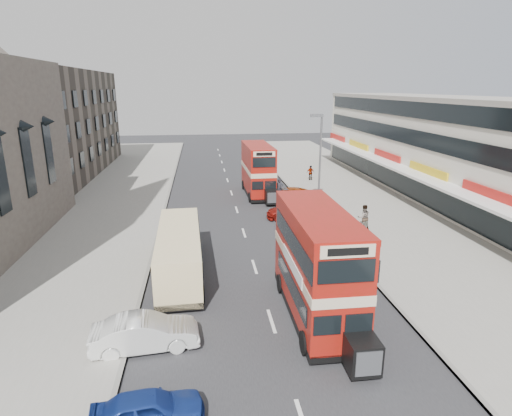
{
  "coord_description": "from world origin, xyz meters",
  "views": [
    {
      "loc": [
        -2.89,
        -14.59,
        10.16
      ],
      "look_at": [
        -0.28,
        5.23,
        4.39
      ],
      "focal_mm": 29.59,
      "sensor_mm": 36.0,
      "label": 1
    }
  ],
  "objects_px": {
    "street_lamp": "(319,156)",
    "pedestrian_far": "(310,173)",
    "pedestrian_near": "(364,217)",
    "car_right_a": "(295,211)",
    "bus_second": "(258,170)",
    "coach": "(179,251)",
    "car_left_front": "(145,333)",
    "car_left_near": "(148,410)",
    "car_right_b": "(289,194)",
    "bus_main": "(317,264)",
    "cyclist": "(279,194)"
  },
  "relations": [
    {
      "from": "car_right_a",
      "to": "pedestrian_far",
      "type": "distance_m",
      "value": 14.25
    },
    {
      "from": "car_left_near",
      "to": "pedestrian_far",
      "type": "relative_size",
      "value": 2.16
    },
    {
      "from": "pedestrian_near",
      "to": "pedestrian_far",
      "type": "relative_size",
      "value": 1.18
    },
    {
      "from": "car_left_front",
      "to": "pedestrian_near",
      "type": "height_order",
      "value": "pedestrian_near"
    },
    {
      "from": "bus_second",
      "to": "car_right_b",
      "type": "xyz_separation_m",
      "value": [
        2.58,
        -2.48,
        -1.9
      ]
    },
    {
      "from": "coach",
      "to": "car_left_front",
      "type": "xyz_separation_m",
      "value": [
        -1.09,
        -6.92,
        -0.71
      ]
    },
    {
      "from": "street_lamp",
      "to": "car_left_front",
      "type": "relative_size",
      "value": 1.92
    },
    {
      "from": "car_right_a",
      "to": "car_right_b",
      "type": "relative_size",
      "value": 1.11
    },
    {
      "from": "car_right_a",
      "to": "car_right_b",
      "type": "distance_m",
      "value": 5.71
    },
    {
      "from": "pedestrian_near",
      "to": "pedestrian_far",
      "type": "height_order",
      "value": "pedestrian_near"
    },
    {
      "from": "car_left_near",
      "to": "car_right_b",
      "type": "height_order",
      "value": "car_left_near"
    },
    {
      "from": "bus_second",
      "to": "coach",
      "type": "height_order",
      "value": "bus_second"
    },
    {
      "from": "bus_second",
      "to": "car_right_b",
      "type": "bearing_deg",
      "value": 135.28
    },
    {
      "from": "bus_main",
      "to": "car_left_front",
      "type": "relative_size",
      "value": 2.08
    },
    {
      "from": "coach",
      "to": "pedestrian_near",
      "type": "height_order",
      "value": "coach"
    },
    {
      "from": "bus_main",
      "to": "car_right_a",
      "type": "xyz_separation_m",
      "value": [
        2.36,
        14.66,
        -1.88
      ]
    },
    {
      "from": "street_lamp",
      "to": "pedestrian_far",
      "type": "distance_m",
      "value": 13.18
    },
    {
      "from": "car_right_a",
      "to": "cyclist",
      "type": "distance_m",
      "value": 5.11
    },
    {
      "from": "bus_main",
      "to": "cyclist",
      "type": "distance_m",
      "value": 19.94
    },
    {
      "from": "street_lamp",
      "to": "car_left_front",
      "type": "xyz_separation_m",
      "value": [
        -11.87,
        -17.36,
        -4.09
      ]
    },
    {
      "from": "car_right_b",
      "to": "pedestrian_near",
      "type": "xyz_separation_m",
      "value": [
        3.5,
        -9.42,
        0.52
      ]
    },
    {
      "from": "car_right_b",
      "to": "street_lamp",
      "type": "bearing_deg",
      "value": 11.81
    },
    {
      "from": "bus_second",
      "to": "coach",
      "type": "relative_size",
      "value": 0.94
    },
    {
      "from": "car_left_front",
      "to": "pedestrian_near",
      "type": "relative_size",
      "value": 2.23
    },
    {
      "from": "car_left_front",
      "to": "cyclist",
      "type": "height_order",
      "value": "cyclist"
    },
    {
      "from": "bus_main",
      "to": "bus_second",
      "type": "distance_m",
      "value": 22.8
    },
    {
      "from": "car_left_near",
      "to": "car_right_b",
      "type": "relative_size",
      "value": 0.84
    },
    {
      "from": "street_lamp",
      "to": "bus_second",
      "type": "distance_m",
      "value": 8.41
    },
    {
      "from": "bus_second",
      "to": "cyclist",
      "type": "distance_m",
      "value": 3.81
    },
    {
      "from": "car_right_a",
      "to": "pedestrian_far",
      "type": "bearing_deg",
      "value": 166.65
    },
    {
      "from": "street_lamp",
      "to": "car_right_b",
      "type": "xyz_separation_m",
      "value": [
        -1.41,
        4.56,
        -4.21
      ]
    },
    {
      "from": "street_lamp",
      "to": "coach",
      "type": "bearing_deg",
      "value": -135.93
    },
    {
      "from": "pedestrian_near",
      "to": "pedestrian_far",
      "type": "xyz_separation_m",
      "value": [
        0.54,
        17.2,
        -0.15
      ]
    },
    {
      "from": "pedestrian_far",
      "to": "car_right_a",
      "type": "bearing_deg",
      "value": -122.41
    },
    {
      "from": "street_lamp",
      "to": "cyclist",
      "type": "xyz_separation_m",
      "value": [
        -2.44,
        4.0,
        -4.0
      ]
    },
    {
      "from": "bus_second",
      "to": "car_left_front",
      "type": "distance_m",
      "value": 25.69
    },
    {
      "from": "car_right_a",
      "to": "pedestrian_far",
      "type": "relative_size",
      "value": 2.88
    },
    {
      "from": "car_left_near",
      "to": "pedestrian_near",
      "type": "xyz_separation_m",
      "value": [
        13.39,
        16.65,
        0.51
      ]
    },
    {
      "from": "street_lamp",
      "to": "bus_second",
      "type": "height_order",
      "value": "street_lamp"
    },
    {
      "from": "bus_second",
      "to": "car_left_near",
      "type": "relative_size",
      "value": 2.47
    },
    {
      "from": "car_right_b",
      "to": "pedestrian_near",
      "type": "bearing_deg",
      "value": 14.97
    },
    {
      "from": "pedestrian_near",
      "to": "car_left_front",
      "type": "bearing_deg",
      "value": 42.64
    },
    {
      "from": "car_left_front",
      "to": "car_right_b",
      "type": "relative_size",
      "value": 1.02
    },
    {
      "from": "coach",
      "to": "pedestrian_near",
      "type": "relative_size",
      "value": 4.77
    },
    {
      "from": "bus_main",
      "to": "car_left_front",
      "type": "xyz_separation_m",
      "value": [
        -7.43,
        -1.6,
        -1.85
      ]
    },
    {
      "from": "car_left_front",
      "to": "pedestrian_near",
      "type": "xyz_separation_m",
      "value": [
        13.95,
        12.5,
        0.4
      ]
    },
    {
      "from": "car_left_near",
      "to": "pedestrian_far",
      "type": "distance_m",
      "value": 36.6
    },
    {
      "from": "car_left_front",
      "to": "car_right_b",
      "type": "height_order",
      "value": "car_left_front"
    },
    {
      "from": "bus_second",
      "to": "car_left_front",
      "type": "xyz_separation_m",
      "value": [
        -7.88,
        -24.39,
        -1.78
      ]
    },
    {
      "from": "coach",
      "to": "car_left_near",
      "type": "bearing_deg",
      "value": -94.34
    }
  ]
}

